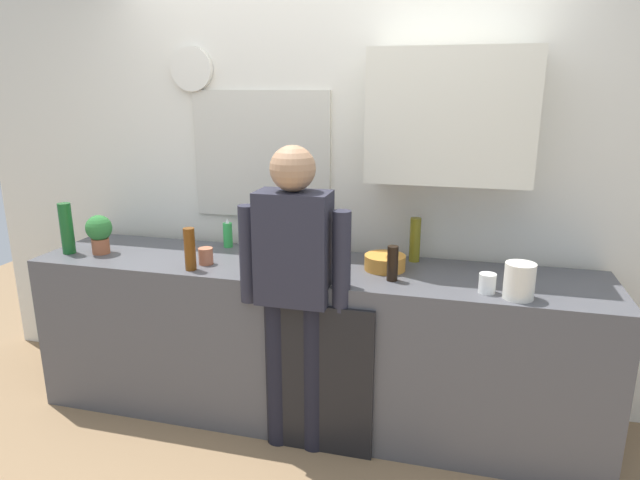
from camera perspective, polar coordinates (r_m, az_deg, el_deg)
The scene contains 17 objects.
ground_plane at distance 3.19m, azimuth -2.46°, elevation -20.13°, with size 8.00×8.00×0.00m, color #8C6D4C.
kitchen_counter at distance 3.21m, azimuth -0.95°, elevation -10.46°, with size 3.15×0.64×0.91m, color #4C4C51.
dishwasher_panel at distance 2.91m, azimuth -0.10°, elevation -14.33°, with size 0.56×0.02×0.82m, color black.
back_wall_assembly at distance 3.30m, azimuth 2.22°, elevation 6.68°, with size 4.75×0.42×2.60m.
coffee_maker at distance 3.07m, azimuth -1.66°, elevation 0.34°, with size 0.20×0.20×0.33m.
bottle_amber_beer at distance 3.02m, azimuth -13.25°, elevation -0.92°, with size 0.06×0.06×0.23m, color brown.
bottle_red_vinegar at distance 3.13m, azimuth -4.85°, elevation -0.09°, with size 0.06×0.06×0.22m, color maroon.
bottle_green_wine at distance 3.55m, azimuth -24.63°, elevation 1.09°, with size 0.07×0.07×0.30m, color #195923.
bottle_olive_oil at distance 3.13m, azimuth 9.75°, elevation 0.03°, with size 0.06×0.06×0.25m, color olive.
bottle_dark_sauce at distance 2.81m, azimuth 7.48°, elevation -2.41°, with size 0.06×0.06×0.18m, color black.
cup_terracotta_mug at distance 3.12m, azimuth -11.68°, elevation -1.63°, with size 0.08×0.08×0.09m, color #B26647.
cup_white_mug at distance 2.75m, azimuth 16.84°, elevation -4.28°, with size 0.08×0.08×0.10m, color white.
mixing_bowl at distance 2.99m, azimuth 6.70°, elevation -2.30°, with size 0.22×0.22×0.08m, color orange.
potted_plant at distance 3.48m, azimuth -21.78°, elevation 0.80°, with size 0.15×0.15×0.23m.
dish_soap at distance 3.42m, azimuth -9.47°, elevation 0.56°, with size 0.06×0.06×0.18m.
storage_canister at distance 2.71m, azimuth 19.84°, elevation -3.99°, with size 0.14×0.14×0.17m, color silver.
person_at_sink at distance 2.75m, azimuth -2.68°, elevation -3.87°, with size 0.57×0.22×1.60m.
Camera 1 is at (0.79, -2.48, 1.86)m, focal length 31.09 mm.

